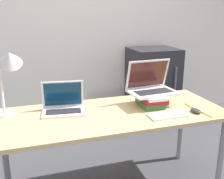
# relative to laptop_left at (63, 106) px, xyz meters

# --- Properties ---
(wall_back) EXTENTS (8.00, 0.05, 2.70)m
(wall_back) POSITION_rel_laptop_left_xyz_m (0.34, 1.41, 0.60)
(wall_back) COLOR silver
(wall_back) RESTS_ON ground_plane
(desk) EXTENTS (1.73, 0.69, 0.70)m
(desk) POSITION_rel_laptop_left_xyz_m (0.34, -0.13, -0.12)
(desk) COLOR tan
(desk) RESTS_ON ground_plane
(laptop_left) EXTENTS (0.34, 0.26, 0.23)m
(laptop_left) POSITION_rel_laptop_left_xyz_m (0.00, 0.00, 0.00)
(laptop_left) COLOR silver
(laptop_left) RESTS_ON desk
(book_stack) EXTENTS (0.20, 0.27, 0.10)m
(book_stack) POSITION_rel_laptop_left_xyz_m (0.69, -0.09, 0.00)
(book_stack) COLOR #33753D
(book_stack) RESTS_ON desk
(laptop_on_books) EXTENTS (0.38, 0.28, 0.26)m
(laptop_on_books) POSITION_rel_laptop_left_xyz_m (0.70, -0.04, 0.10)
(laptop_on_books) COLOR silver
(laptop_on_books) RESTS_ON book_stack
(wireless_keyboard) EXTENTS (0.30, 0.13, 0.01)m
(wireless_keyboard) POSITION_rel_laptop_left_xyz_m (0.71, -0.32, -0.04)
(wireless_keyboard) COLOR silver
(wireless_keyboard) RESTS_ON desk
(mouse) EXTENTS (0.07, 0.10, 0.03)m
(mouse) POSITION_rel_laptop_left_xyz_m (0.94, -0.32, -0.03)
(mouse) COLOR #2D2D2D
(mouse) RESTS_ON desk
(notepad) EXTENTS (0.21, 0.33, 0.01)m
(notepad) POSITION_rel_laptop_left_xyz_m (1.06, -0.28, -0.04)
(notepad) COLOR #EFE066
(notepad) RESTS_ON desk
(desk_lamp) EXTENTS (0.23, 0.20, 0.51)m
(desk_lamp) POSITION_rel_laptop_left_xyz_m (-0.35, 0.04, 0.32)
(desk_lamp) COLOR white
(desk_lamp) RESTS_ON desk
(mini_fridge) EXTENTS (0.58, 0.53, 0.98)m
(mini_fridge) POSITION_rel_laptop_left_xyz_m (1.28, 1.09, -0.26)
(mini_fridge) COLOR #232328
(mini_fridge) RESTS_ON ground_plane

